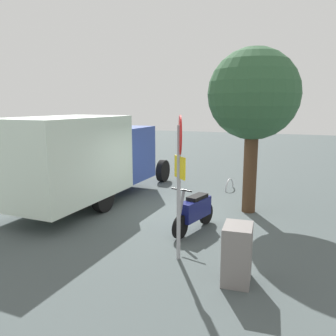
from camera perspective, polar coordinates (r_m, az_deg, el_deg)
ground_plane at (r=10.05m, az=2.88°, el=-7.58°), size 60.00×60.00×0.00m
box_truck_near at (r=10.99m, az=-13.52°, el=2.11°), size 7.24×2.38×2.80m
motorcycle at (r=8.59m, az=4.54°, el=-7.14°), size 1.78×0.72×1.20m
stop_sign at (r=6.65m, az=1.95°, el=0.42°), size 0.71×0.33×2.94m
street_tree at (r=9.99m, az=14.20°, el=11.73°), size 2.57×2.57×4.72m
utility_cabinet at (r=6.31m, az=11.57°, el=-13.98°), size 0.69×0.54×1.06m
bike_rack_hoop at (r=12.94m, az=10.29°, el=-3.58°), size 0.85×0.17×0.85m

